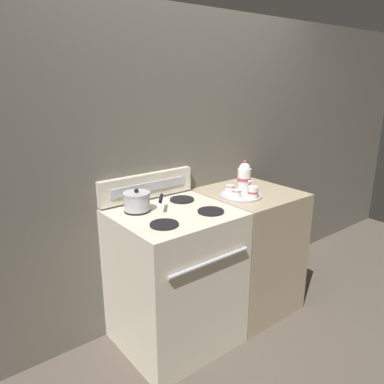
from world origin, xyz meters
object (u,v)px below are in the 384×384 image
creamer_jug (253,192)px  teapot (244,177)px  stove (175,278)px  saucepan (137,201)px  teacup_right (230,189)px  serving_tray (241,196)px  teacup_left (236,194)px

creamer_jug → teapot: bearing=68.9°
stove → saucepan: size_ratio=3.72×
teacup_right → teapot: bearing=-19.5°
stove → creamer_jug: creamer_jug is taller
saucepan → teapot: teapot is taller
creamer_jug → saucepan: bearing=159.0°
serving_tray → teacup_left: 0.09m
teacup_left → teacup_right: (0.04, 0.11, 0.00)m
saucepan → teacup_left: size_ratio=2.53×
stove → creamer_jug: bearing=-13.6°
teacup_left → teapot: bearing=27.0°
serving_tray → teacup_right: bearing=111.8°
stove → teacup_left: teacup_left is taller
teacup_right → creamer_jug: creamer_jug is taller
stove → serving_tray: (0.55, -0.04, 0.47)m
saucepan → teapot: (0.79, -0.14, 0.05)m
teacup_right → creamer_jug: bearing=-74.8°
teapot → creamer_jug: (-0.05, -0.14, -0.07)m
teacup_right → creamer_jug: (0.05, -0.18, 0.01)m
stove → serving_tray: bearing=-4.1°
stove → serving_tray: serving_tray is taller
serving_tray → teacup_right: size_ratio=2.96×
teapot → teacup_left: size_ratio=2.29×
stove → saucepan: bearing=139.4°
teapot → creamer_jug: size_ratio=2.92×
teapot → teacup_right: size_ratio=2.29×
stove → saucepan: saucepan is taller
teacup_left → stove: bearing=171.5°
teacup_left → teacup_right: same height
saucepan → teacup_right: saucepan is taller
teapot → stove: bearing=-179.7°
serving_tray → teapot: 0.14m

